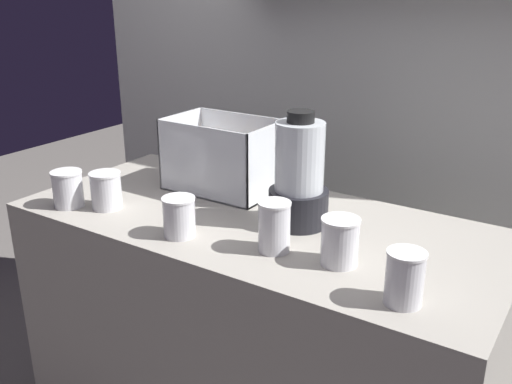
% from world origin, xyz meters
% --- Properties ---
extents(counter, '(1.40, 0.64, 0.90)m').
position_xyz_m(counter, '(0.00, 0.00, 0.45)').
color(counter, '#9E998E').
rests_on(counter, ground_plane).
extents(back_wall_unit, '(2.60, 0.24, 2.50)m').
position_xyz_m(back_wall_unit, '(0.00, 0.77, 1.26)').
color(back_wall_unit, silver).
rests_on(back_wall_unit, ground_plane).
extents(carrot_display_bin, '(0.34, 0.22, 0.23)m').
position_xyz_m(carrot_display_bin, '(-0.22, 0.14, 0.97)').
color(carrot_display_bin, white).
rests_on(carrot_display_bin, counter).
extents(blender_pitcher, '(0.17, 0.17, 0.32)m').
position_xyz_m(blender_pitcher, '(0.12, 0.03, 1.03)').
color(blender_pitcher, black).
rests_on(blender_pitcher, counter).
extents(juice_cup_carrot_far_left, '(0.09, 0.09, 0.11)m').
position_xyz_m(juice_cup_carrot_far_left, '(-0.52, -0.23, 0.95)').
color(juice_cup_carrot_far_left, white).
rests_on(juice_cup_carrot_far_left, counter).
extents(juice_cup_orange_left, '(0.09, 0.09, 0.11)m').
position_xyz_m(juice_cup_orange_left, '(-0.42, -0.17, 0.95)').
color(juice_cup_orange_left, white).
rests_on(juice_cup_orange_left, counter).
extents(juice_cup_orange_middle, '(0.09, 0.09, 0.11)m').
position_xyz_m(juice_cup_orange_middle, '(-0.11, -0.21, 0.95)').
color(juice_cup_orange_middle, white).
rests_on(juice_cup_orange_middle, counter).
extents(juice_cup_beet_right, '(0.08, 0.08, 0.13)m').
position_xyz_m(juice_cup_beet_right, '(0.15, -0.15, 0.96)').
color(juice_cup_beet_right, white).
rests_on(juice_cup_beet_right, counter).
extents(juice_cup_mango_far_right, '(0.09, 0.09, 0.12)m').
position_xyz_m(juice_cup_mango_far_right, '(0.32, -0.12, 0.95)').
color(juice_cup_mango_far_right, white).
rests_on(juice_cup_mango_far_right, counter).
extents(juice_cup_pomegranate_rightmost, '(0.08, 0.08, 0.12)m').
position_xyz_m(juice_cup_pomegranate_rightmost, '(0.51, -0.21, 0.95)').
color(juice_cup_pomegranate_rightmost, white).
rests_on(juice_cup_pomegranate_rightmost, counter).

